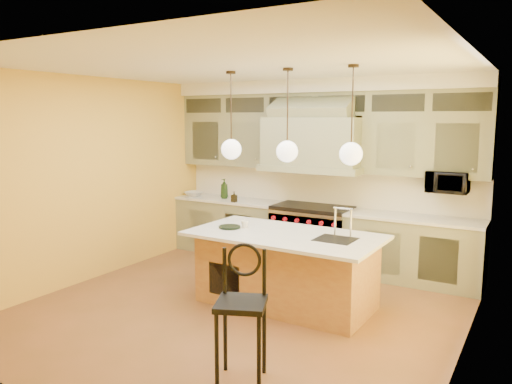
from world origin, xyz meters
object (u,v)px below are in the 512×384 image
Objects in this scene: counter_stool at (242,305)px; microwave at (448,182)px; range at (312,236)px; kitchen_island at (286,268)px.

counter_stool is 2.25× the size of microwave.
microwave reaches higher than counter_stool.
counter_stool is (0.89, -3.51, 0.21)m from range.
range is 0.51× the size of kitchen_island.
microwave reaches higher than kitchen_island.
range is at bearing 81.79° from counter_stool.
kitchen_island is 4.36× the size of microwave.
counter_stool is at bearing -75.82° from range.
range is 1.74m from kitchen_island.
counter_stool is (0.48, -1.82, 0.22)m from kitchen_island.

